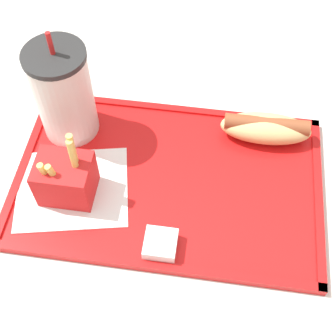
# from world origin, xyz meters

# --- Properties ---
(ground_plane) EXTENTS (8.00, 8.00, 0.00)m
(ground_plane) POSITION_xyz_m (0.00, 0.00, 0.00)
(ground_plane) COLOR #ADA393
(dining_table) EXTENTS (1.15, 1.14, 0.77)m
(dining_table) POSITION_xyz_m (0.00, 0.00, 0.39)
(dining_table) COLOR beige
(dining_table) RESTS_ON ground_plane
(food_tray) EXTENTS (0.46, 0.29, 0.01)m
(food_tray) POSITION_xyz_m (0.04, -0.03, 0.78)
(food_tray) COLOR red
(food_tray) RESTS_ON dining_table
(paper_napkin) EXTENTS (0.19, 0.17, 0.00)m
(paper_napkin) POSITION_xyz_m (-0.09, -0.07, 0.78)
(paper_napkin) COLOR white
(paper_napkin) RESTS_ON food_tray
(soda_cup) EXTENTS (0.09, 0.09, 0.19)m
(soda_cup) POSITION_xyz_m (-0.12, 0.04, 0.86)
(soda_cup) COLOR silver
(soda_cup) RESTS_ON food_tray
(hot_dog_far) EXTENTS (0.14, 0.06, 0.04)m
(hot_dog_far) POSITION_xyz_m (0.18, 0.07, 0.81)
(hot_dog_far) COLOR #DBB270
(hot_dog_far) RESTS_ON food_tray
(fries_carton) EXTENTS (0.08, 0.06, 0.12)m
(fries_carton) POSITION_xyz_m (-0.10, -0.08, 0.82)
(fries_carton) COLOR red
(fries_carton) RESTS_ON food_tray
(sauce_cup_mayo) EXTENTS (0.04, 0.04, 0.02)m
(sauce_cup_mayo) POSITION_xyz_m (0.05, -0.15, 0.80)
(sauce_cup_mayo) COLOR silver
(sauce_cup_mayo) RESTS_ON food_tray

